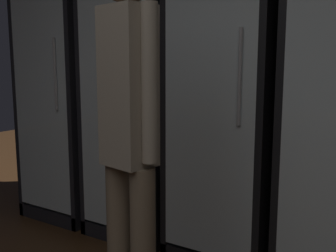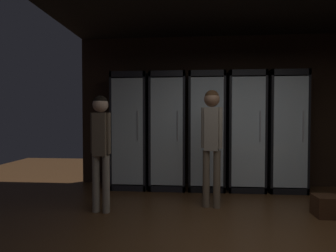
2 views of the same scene
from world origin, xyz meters
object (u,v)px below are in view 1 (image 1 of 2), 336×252
at_px(shopper_near, 128,103).
at_px(cooler_left, 142,92).
at_px(cooler_far_left, 74,88).
at_px(cooler_center, 232,95).

bearing_deg(shopper_near, cooler_left, 123.28).
bearing_deg(cooler_far_left, cooler_left, -0.13).
height_order(cooler_left, shopper_near, cooler_left).
xyz_separation_m(cooler_left, cooler_center, (0.68, 0.00, 0.01)).
height_order(cooler_far_left, cooler_center, same).
height_order(cooler_left, cooler_center, same).
distance_m(cooler_left, shopper_near, 1.27).
distance_m(cooler_far_left, cooler_left, 0.68).
height_order(cooler_center, shopper_near, cooler_center).
relative_size(cooler_center, shopper_near, 1.25).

